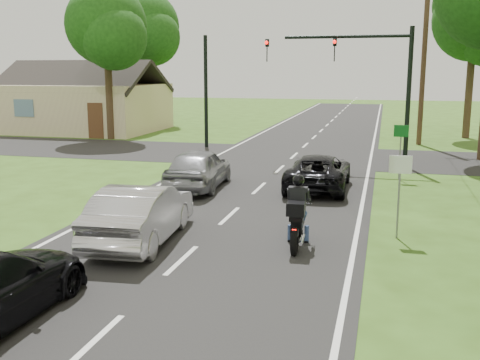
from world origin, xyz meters
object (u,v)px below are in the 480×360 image
Objects in this scene: dark_suv at (319,172)px; silver_sedan at (141,213)px; utility_pole_far at (424,53)px; sign_white at (400,176)px; traffic_signal at (365,71)px; sign_green at (401,139)px; silver_suv at (199,168)px; motorcycle_rider at (297,218)px.

silver_sedan reaches higher than dark_suv.
utility_pole_far reaches higher than sign_white.
traffic_signal is (1.27, 5.57, 3.50)m from dark_suv.
sign_green reaches higher than dark_suv.
sign_white is (6.82, -4.52, 0.86)m from silver_suv.
traffic_signal is (0.99, 12.33, 3.43)m from motorcycle_rider.
sign_green is at bearing -127.57° from silver_sedan.
dark_suv is 6.12m from sign_white.
traffic_signal reaches higher than dark_suv.
silver_suv is (-0.68, 6.44, 0.00)m from silver_sedan.
silver_sedan is 0.69× the size of traffic_signal.
traffic_signal is 4.24m from sign_green.
silver_sedan is 22.71m from utility_pole_far.
motorcycle_rider is 0.98× the size of sign_white.
motorcycle_rider is 0.47× the size of silver_sedan.
silver_suv reaches higher than silver_sedan.
motorcycle_rider is at bearing -100.73° from utility_pole_far.
motorcycle_rider is 0.49× the size of silver_suv.
motorcycle_rider is at bearing -150.92° from sign_white.
sign_green is at bearing 88.57° from sign_white.
sign_green is (-1.30, -11.02, -3.49)m from utility_pole_far.
silver_sedan is 2.07× the size of sign_white.
dark_suv is (-0.28, 6.75, -0.07)m from motorcycle_rider.
silver_suv is 0.43× the size of utility_pole_far.
sign_white is (2.63, -5.44, 0.96)m from dark_suv.
traffic_signal is 3.00× the size of sign_green.
motorcycle_rider is 6.76m from dark_suv.
traffic_signal is 11.39m from sign_white.
dark_suv is at bearing -171.26° from silver_suv.
sign_green reaches higher than silver_sedan.
dark_suv is at bearing -137.87° from sign_green.
utility_pole_far is 4.71× the size of sign_green.
sign_white is at bearing -167.64° from silver_sedan.
silver_suv is (-4.46, 5.83, 0.04)m from motorcycle_rider.
sign_green is (1.56, -3.02, -2.54)m from traffic_signal.
dark_suv is at bearing 88.98° from motorcycle_rider.
silver_suv is 17.27m from utility_pole_far.
silver_suv is at bearing -130.02° from traffic_signal.
silver_suv is 8.22m from sign_white.
dark_suv is 1.02× the size of silver_sedan.
silver_suv is (-4.19, -0.92, 0.10)m from dark_suv.
motorcycle_rider is at bearing -105.34° from sign_green.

